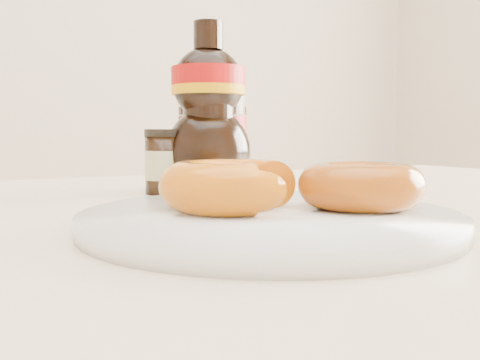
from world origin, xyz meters
name	(u,v)px	position (x,y,z in m)	size (l,w,h in m)	color
dining_table	(255,284)	(0.00, 0.10, 0.67)	(1.40, 0.90, 0.75)	beige
plate	(269,219)	(-0.06, -0.02, 0.76)	(0.30, 0.30, 0.01)	white
donut_bitten	(230,186)	(-0.08, -0.01, 0.78)	(0.11, 0.11, 0.04)	#C66F0B
donut_whole	(361,186)	(0.02, -0.04, 0.78)	(0.10, 0.10, 0.04)	#963A09
nutella_jar	(213,138)	(0.03, 0.28, 0.82)	(0.09, 0.09, 0.13)	white
syrup_bottle	(208,108)	(0.01, 0.24, 0.86)	(0.11, 0.09, 0.21)	black
dark_jar	(165,162)	(-0.05, 0.25, 0.79)	(0.05, 0.05, 0.08)	black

